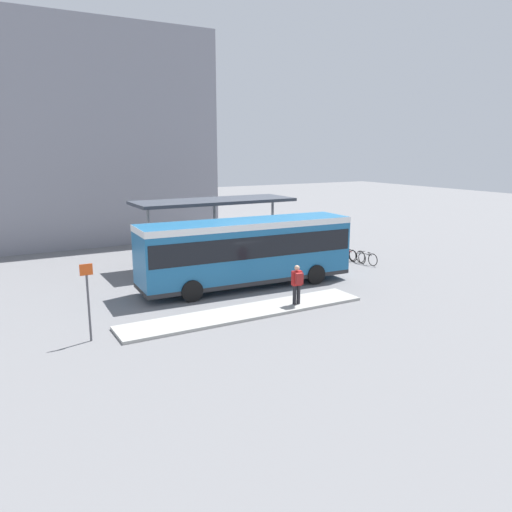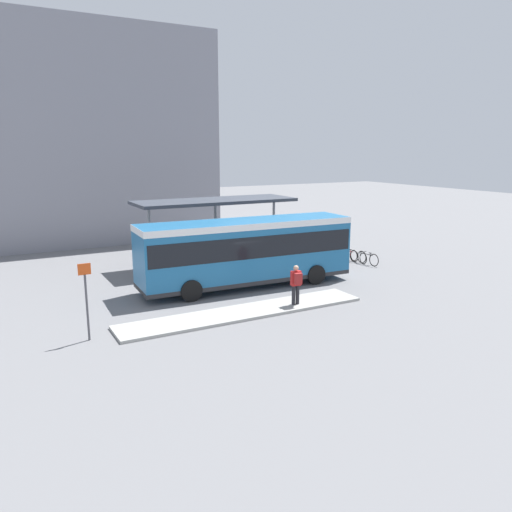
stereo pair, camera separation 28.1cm
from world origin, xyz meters
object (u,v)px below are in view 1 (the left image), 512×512
object	(u,v)px
pedestrian_waiting	(297,282)
bicycle_red	(347,254)
potted_planter_near_shelter	(175,271)
platform_sign	(88,299)
city_bus	(247,248)
bicycle_white	(357,256)
bicycle_black	(367,258)

from	to	relation	value
pedestrian_waiting	bicycle_red	bearing A→B (deg)	-44.85
potted_planter_near_shelter	platform_sign	distance (m)	8.10
pedestrian_waiting	city_bus	bearing A→B (deg)	11.37
bicycle_white	potted_planter_near_shelter	distance (m)	11.20
bicycle_white	platform_sign	distance (m)	17.36
pedestrian_waiting	bicycle_black	xyz separation A→B (m)	(8.14, 4.74, -0.73)
bicycle_white	potted_planter_near_shelter	size ratio (longest dim) A/B	1.37
potted_planter_near_shelter	platform_sign	bearing A→B (deg)	-132.15
city_bus	bicycle_white	xyz separation A→B (m)	(8.34, 1.48, -1.57)
potted_planter_near_shelter	city_bus	bearing A→B (deg)	-40.13
bicycle_black	bicycle_red	world-z (taller)	bicycle_black
pedestrian_waiting	platform_sign	distance (m)	8.54
bicycle_black	bicycle_red	size ratio (longest dim) A/B	1.05
bicycle_black	platform_sign	world-z (taller)	platform_sign
bicycle_white	platform_sign	bearing A→B (deg)	110.44
bicycle_black	potted_planter_near_shelter	xyz separation A→B (m)	(-11.26, 1.61, 0.23)
city_bus	potted_planter_near_shelter	bearing A→B (deg)	142.45
pedestrian_waiting	bicycle_black	distance (m)	9.44
city_bus	bicycle_white	size ratio (longest dim) A/B	6.72
bicycle_white	platform_sign	world-z (taller)	platform_sign
potted_planter_near_shelter	bicycle_black	bearing A→B (deg)	-8.13
potted_planter_near_shelter	platform_sign	size ratio (longest dim) A/B	0.41
platform_sign	bicycle_black	bearing A→B (deg)	14.64
bicycle_black	bicycle_red	distance (m)	1.45
pedestrian_waiting	bicycle_white	bearing A→B (deg)	-48.83
platform_sign	pedestrian_waiting	bearing A→B (deg)	-2.57
city_bus	platform_sign	world-z (taller)	city_bus
city_bus	pedestrian_waiting	bearing A→B (deg)	-83.11
bicycle_white	pedestrian_waiting	bearing A→B (deg)	127.54
city_bus	potted_planter_near_shelter	xyz separation A→B (m)	(-2.83, 2.38, -1.31)
bicycle_white	bicycle_red	xyz separation A→B (m)	(-0.19, 0.71, 0.01)
pedestrian_waiting	bicycle_white	world-z (taller)	pedestrian_waiting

